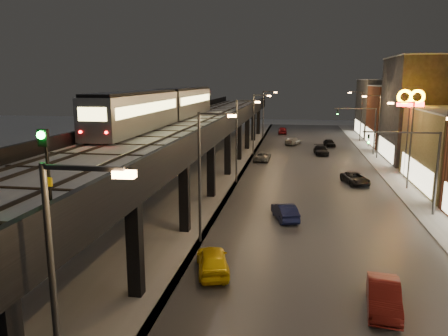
{
  "coord_description": "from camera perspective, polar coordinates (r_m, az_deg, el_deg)",
  "views": [
    {
      "loc": [
        5.7,
        -15.01,
        11.09
      ],
      "look_at": [
        0.71,
        14.56,
        5.0
      ],
      "focal_mm": 35.0,
      "sensor_mm": 36.0,
      "label": 1
    }
  ],
  "objects": [
    {
      "name": "road_surface",
      "position": [
        51.25,
        11.36,
        -1.22
      ],
      "size": [
        17.0,
        120.0,
        0.06
      ],
      "primitive_type": "cube",
      "color": "#46474D",
      "rests_on": "ground"
    },
    {
      "name": "sidewalk_right",
      "position": [
        52.56,
        22.32,
        -1.5
      ],
      "size": [
        4.0,
        120.0,
        0.14
      ],
      "primitive_type": "cube",
      "color": "#9FA1A8",
      "rests_on": "ground"
    },
    {
      "name": "under_viaduct_pavement",
      "position": [
        52.54,
        -3.51,
        -0.7
      ],
      "size": [
        11.0,
        120.0,
        0.06
      ],
      "primitive_type": "cube",
      "color": "#9FA1A8",
      "rests_on": "ground"
    },
    {
      "name": "elevated_viaduct",
      "position": [
        48.61,
        -4.43,
        4.97
      ],
      "size": [
        9.0,
        100.0,
        6.3
      ],
      "color": "black",
      "rests_on": "ground"
    },
    {
      "name": "viaduct_trackbed",
      "position": [
        48.65,
        -4.42,
        5.89
      ],
      "size": [
        8.4,
        100.0,
        0.32
      ],
      "color": "#B2B7C1",
      "rests_on": "elevated_viaduct"
    },
    {
      "name": "viaduct_parapet_streetside",
      "position": [
        47.77,
        0.69,
        6.38
      ],
      "size": [
        0.3,
        100.0,
        1.1
      ],
      "primitive_type": "cube",
      "color": "black",
      "rests_on": "elevated_viaduct"
    },
    {
      "name": "viaduct_parapet_far",
      "position": [
        49.86,
        -9.3,
        6.45
      ],
      "size": [
        0.3,
        100.0,
        1.1
      ],
      "primitive_type": "cube",
      "color": "black",
      "rests_on": "elevated_viaduct"
    },
    {
      "name": "building_d",
      "position": [
        65.74,
        25.91,
        6.83
      ],
      "size": [
        12.2,
        13.2,
        14.16
      ],
      "color": "#2D2D33",
      "rests_on": "ground"
    },
    {
      "name": "building_e",
      "position": [
        79.38,
        23.01,
        6.22
      ],
      "size": [
        12.2,
        12.2,
        10.16
      ],
      "color": "brown",
      "rests_on": "ground"
    },
    {
      "name": "building_f",
      "position": [
        93.0,
        21.08,
        7.32
      ],
      "size": [
        12.2,
        16.2,
        11.16
      ],
      "color": "#404040",
      "rests_on": "ground"
    },
    {
      "name": "streetlight_left_0",
      "position": [
        13.12,
        -20.29,
        -15.78
      ],
      "size": [
        2.57,
        0.28,
        9.0
      ],
      "color": "#38383A",
      "rests_on": "ground"
    },
    {
      "name": "streetlight_left_1",
      "position": [
        29.27,
        -2.71,
        -0.08
      ],
      "size": [
        2.57,
        0.28,
        9.0
      ],
      "color": "#38383A",
      "rests_on": "ground"
    },
    {
      "name": "streetlight_left_2",
      "position": [
        46.79,
        1.98,
        4.28
      ],
      "size": [
        2.57,
        0.28,
        9.0
      ],
      "color": "#38383A",
      "rests_on": "ground"
    },
    {
      "name": "streetlight_right_2",
      "position": [
        47.68,
        22.91,
        3.52
      ],
      "size": [
        2.56,
        0.28,
        9.0
      ],
      "color": "#38383A",
      "rests_on": "ground"
    },
    {
      "name": "streetlight_left_3",
      "position": [
        64.57,
        4.11,
        6.24
      ],
      "size": [
        2.57,
        0.28,
        9.0
      ],
      "color": "#38383A",
      "rests_on": "ground"
    },
    {
      "name": "streetlight_right_3",
      "position": [
        65.22,
        19.37,
        5.68
      ],
      "size": [
        2.56,
        0.28,
        9.0
      ],
      "color": "#38383A",
      "rests_on": "ground"
    },
    {
      "name": "streetlight_left_4",
      "position": [
        82.45,
        5.33,
        7.35
      ],
      "size": [
        2.57,
        0.28,
        9.0
      ],
      "color": "#38383A",
      "rests_on": "ground"
    },
    {
      "name": "streetlight_right_4",
      "position": [
        82.96,
        17.32,
        6.91
      ],
      "size": [
        2.56,
        0.28,
        9.0
      ],
      "color": "#38383A",
      "rests_on": "ground"
    },
    {
      "name": "traffic_light_rig_a",
      "position": [
        38.94,
        24.51,
        0.69
      ],
      "size": [
        6.1,
        0.34,
        7.0
      ],
      "color": "#38383A",
      "rests_on": "ground"
    },
    {
      "name": "traffic_light_rig_b",
      "position": [
        68.09,
        18.17,
        5.35
      ],
      "size": [
        6.1,
        0.34,
        7.0
      ],
      "color": "#38383A",
      "rests_on": "ground"
    },
    {
      "name": "subway_train",
      "position": [
        48.26,
        -7.63,
        8.1
      ],
      "size": [
        2.89,
        34.86,
        3.45
      ],
      "color": "gray",
      "rests_on": "viaduct_trackbed"
    },
    {
      "name": "rail_signal",
      "position": [
        14.84,
        -22.29,
        1.43
      ],
      "size": [
        0.34,
        0.43,
        2.96
      ],
      "color": "black",
      "rests_on": "viaduct_trackbed"
    },
    {
      "name": "car_taxi",
      "position": [
        25.89,
        -1.49,
        -12.09
      ],
      "size": [
        2.83,
        4.66,
        1.48
      ],
      "primitive_type": "imported",
      "rotation": [
        0.0,
        0.0,
        3.41
      ],
      "color": "yellow",
      "rests_on": "ground"
    },
    {
      "name": "car_near_white",
      "position": [
        35.44,
        7.96,
        -5.73
      ],
      "size": [
        2.51,
        4.3,
        1.34
      ],
      "primitive_type": "imported",
      "rotation": [
        0.0,
        0.0,
        3.43
      ],
      "color": "#10143A",
      "rests_on": "ground"
    },
    {
      "name": "car_mid_silver",
      "position": [
        60.78,
        4.99,
        1.51
      ],
      "size": [
        2.28,
        4.58,
        1.25
      ],
      "primitive_type": "imported",
      "rotation": [
        0.0,
        0.0,
        3.09
      ],
      "color": "gray",
      "rests_on": "ground"
    },
    {
      "name": "car_mid_dark",
      "position": [
        76.45,
        9.0,
        3.48
      ],
      "size": [
        3.2,
        4.81,
        1.29
      ],
      "primitive_type": "imported",
      "rotation": [
        0.0,
        0.0,
        2.8
      ],
      "color": "#949496",
      "rests_on": "ground"
    },
    {
      "name": "car_far_white",
      "position": [
        91.43,
        7.65,
        4.87
      ],
      "size": [
        1.87,
        4.38,
        1.47
      ],
      "primitive_type": "imported",
      "rotation": [
        0.0,
        0.0,
        3.17
      ],
      "color": "maroon",
      "rests_on": "ground"
    },
    {
      "name": "car_onc_silver",
      "position": [
        23.4,
        20.13,
        -15.61
      ],
      "size": [
        2.0,
        4.44,
        1.42
      ],
      "primitive_type": "imported",
      "rotation": [
        0.0,
        0.0,
        -0.12
      ],
      "color": "maroon",
      "rests_on": "ground"
    },
    {
      "name": "car_onc_dark",
      "position": [
        48.88,
        16.79,
        -1.39
      ],
      "size": [
        3.14,
        4.85,
        1.24
      ],
      "primitive_type": "imported",
      "rotation": [
        0.0,
        0.0,
        0.26
      ],
      "color": "black",
      "rests_on": "ground"
    },
    {
      "name": "car_onc_white",
      "position": [
        66.83,
        12.55,
        2.23
      ],
      "size": [
        2.27,
        4.76,
        1.34
      ],
      "primitive_type": "imported",
      "rotation": [
        0.0,
        0.0,
        0.09
      ],
      "color": "black",
      "rests_on": "ground"
    },
    {
      "name": "car_onc_red",
      "position": [
        75.29,
        13.61,
        3.16
      ],
      "size": [
        2.06,
        3.87,
        1.25
      ],
      "primitive_type": "imported",
      "rotation": [
        0.0,
        0.0,
        0.16
      ],
      "color": "black",
      "rests_on": "ground"
    },
    {
      "name": "sign_mcdonalds",
      "position": [
        53.15,
        23.14,
        7.4
      ],
      "size": [
        2.97,
        0.39,
        10.03
      ],
      "color": "#38383A",
      "rests_on": "ground"
    }
  ]
}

